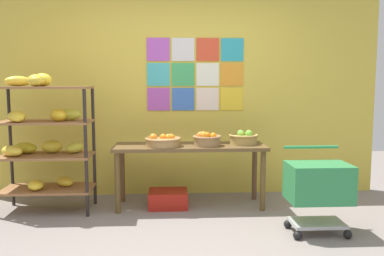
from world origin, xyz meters
name	(u,v)px	position (x,y,z in m)	size (l,w,h in m)	color
ground	(188,251)	(0.00, 0.00, 0.00)	(9.54, 9.54, 0.00)	gray
back_wall_with_art	(181,78)	(0.00, 1.80, 1.47)	(4.98, 0.07, 2.93)	gold
banana_shelf_unit	(43,133)	(-1.51, 1.16, 0.86)	(0.99, 0.55, 1.51)	#2A2320
display_table	(190,153)	(0.08, 1.25, 0.62)	(1.71, 0.56, 0.71)	brown
fruit_basket_back_right	(207,139)	(0.27, 1.17, 0.78)	(0.32, 0.32, 0.16)	#957349
fruit_basket_centre	(163,141)	(-0.22, 1.17, 0.77)	(0.40, 0.40, 0.14)	#A27E49
fruit_basket_right	(243,138)	(0.70, 1.27, 0.78)	(0.33, 0.33, 0.16)	#A98D49
produce_crate_under_table	(168,199)	(-0.17, 1.22, 0.09)	(0.44, 0.35, 0.19)	#AB1E13
shopping_cart	(318,185)	(1.23, 0.33, 0.46)	(0.57, 0.43, 0.80)	black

